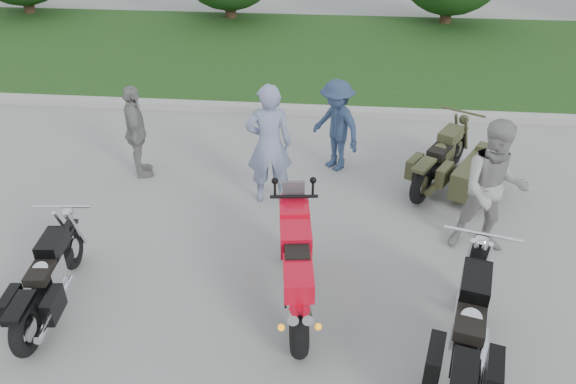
# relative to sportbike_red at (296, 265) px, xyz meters

# --- Properties ---
(ground) EXTENTS (80.00, 80.00, 0.00)m
(ground) POSITION_rel_sportbike_red_xyz_m (-0.34, 0.02, -0.62)
(ground) COLOR #979792
(ground) RESTS_ON ground
(curb) EXTENTS (60.00, 0.30, 0.15)m
(curb) POSITION_rel_sportbike_red_xyz_m (-0.34, 6.02, -0.55)
(curb) COLOR #A6A49C
(curb) RESTS_ON ground
(grass_strip) EXTENTS (60.00, 8.00, 0.14)m
(grass_strip) POSITION_rel_sportbike_red_xyz_m (-0.34, 10.17, -0.55)
(grass_strip) COLOR #24521C
(grass_strip) RESTS_ON ground
(sportbike_red) EXTENTS (0.56, 2.23, 1.06)m
(sportbike_red) POSITION_rel_sportbike_red_xyz_m (0.00, 0.00, 0.00)
(sportbike_red) COLOR black
(sportbike_red) RESTS_ON ground
(cruiser_left) EXTENTS (0.46, 2.12, 0.81)m
(cruiser_left) POSITION_rel_sportbike_red_xyz_m (-2.95, -0.35, -0.21)
(cruiser_left) COLOR black
(cruiser_left) RESTS_ON ground
(cruiser_right) EXTENTS (0.77, 2.45, 0.96)m
(cruiser_right) POSITION_rel_sportbike_red_xyz_m (1.87, -0.81, -0.13)
(cruiser_right) COLOR black
(cruiser_right) RESTS_ON ground
(cruiser_sidecar) EXTENTS (1.70, 2.09, 0.86)m
(cruiser_sidecar) POSITION_rel_sportbike_red_xyz_m (2.45, 3.01, -0.22)
(cruiser_sidecar) COLOR black
(cruiser_sidecar) RESTS_ON ground
(person_stripe) EXTENTS (0.79, 0.59, 1.96)m
(person_stripe) POSITION_rel_sportbike_red_xyz_m (-0.63, 2.45, 0.36)
(person_stripe) COLOR #7D88AB
(person_stripe) RESTS_ON ground
(person_grey) EXTENTS (0.97, 0.78, 1.93)m
(person_grey) POSITION_rel_sportbike_red_xyz_m (2.52, 1.45, 0.34)
(person_grey) COLOR #9B9995
(person_grey) RESTS_ON ground
(person_denim) EXTENTS (1.16, 1.17, 1.62)m
(person_denim) POSITION_rel_sportbike_red_xyz_m (0.38, 3.64, 0.19)
(person_denim) COLOR navy
(person_denim) RESTS_ON ground
(person_back) EXTENTS (0.72, 1.02, 1.61)m
(person_back) POSITION_rel_sportbike_red_xyz_m (-2.95, 3.05, 0.18)
(person_back) COLOR gray
(person_back) RESTS_ON ground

